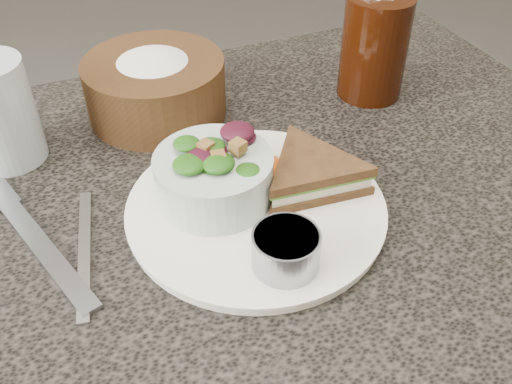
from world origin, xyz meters
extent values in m
cylinder|color=white|center=(0.02, -0.02, 0.76)|extent=(0.28, 0.28, 0.01)
cylinder|color=gray|center=(0.01, -0.11, 0.78)|extent=(0.07, 0.07, 0.04)
cone|color=orange|center=(0.05, 0.03, 0.78)|extent=(0.09, 0.09, 0.03)
cube|color=gray|center=(-0.20, 0.01, 0.75)|extent=(0.08, 0.21, 0.01)
cube|color=#A4A4A4|center=(-0.16, -0.01, 0.75)|extent=(0.04, 0.18, 0.00)
camera|label=1|loc=(-0.16, -0.44, 1.17)|focal=40.00mm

